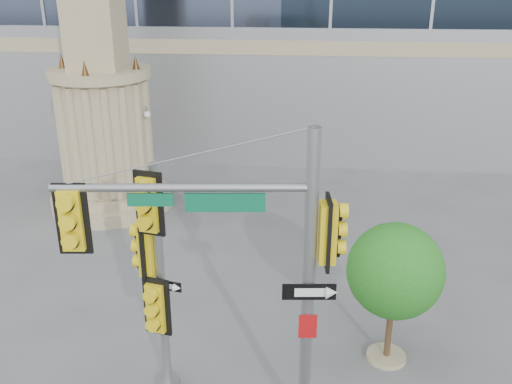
{
  "coord_description": "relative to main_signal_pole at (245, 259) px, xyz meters",
  "views": [
    {
      "loc": [
        1.07,
        -10.16,
        8.5
      ],
      "look_at": [
        0.02,
        2.0,
        3.56
      ],
      "focal_mm": 40.0,
      "sensor_mm": 36.0,
      "label": 1
    }
  ],
  "objects": [
    {
      "name": "ground",
      "position": [
        -0.14,
        1.6,
        -3.79
      ],
      "size": [
        120.0,
        120.0,
        0.0
      ],
      "primitive_type": "plane",
      "color": "#545456",
      "rests_on": "ground"
    },
    {
      "name": "monument",
      "position": [
        -6.14,
        10.6,
        1.73
      ],
      "size": [
        4.4,
        4.4,
        16.6
      ],
      "color": "tan",
      "rests_on": "ground"
    },
    {
      "name": "secondary_signal_pole",
      "position": [
        -1.9,
        1.02,
        -0.81
      ],
      "size": [
        0.88,
        0.77,
        5.07
      ],
      "rotation": [
        0.0,
        0.0,
        -0.21
      ],
      "color": "slate",
      "rests_on": "ground"
    },
    {
      "name": "main_signal_pole",
      "position": [
        0.0,
        0.0,
        0.0
      ],
      "size": [
        4.75,
        0.83,
        6.11
      ],
      "rotation": [
        0.0,
        0.0,
        0.09
      ],
      "color": "slate",
      "rests_on": "ground"
    },
    {
      "name": "street_tree",
      "position": [
        3.04,
        2.44,
        -1.57
      ],
      "size": [
        2.16,
        2.11,
        3.36
      ],
      "color": "tan",
      "rests_on": "ground"
    }
  ]
}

